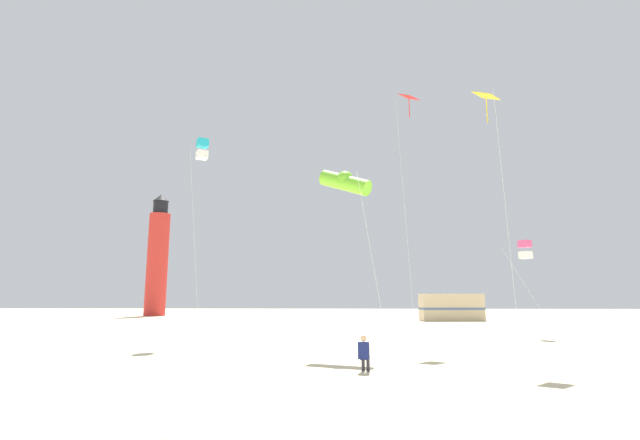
% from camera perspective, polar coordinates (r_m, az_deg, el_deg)
% --- Properties ---
extents(kite_flyer_standing, '(0.40, 0.55, 1.16)m').
position_cam_1_polar(kite_flyer_standing, '(15.18, 5.52, -16.08)').
color(kite_flyer_standing, navy).
rests_on(kite_flyer_standing, ground).
extents(kite_diamond_scarlet, '(1.33, 1.33, 13.45)m').
position_cam_1_polar(kite_diamond_scarlet, '(26.23, 10.97, 13.44)').
color(kite_diamond_scarlet, silver).
rests_on(kite_diamond_scarlet, ground).
extents(kite_box_cyan, '(1.03, 0.97, 11.27)m').
position_cam_1_polar(kite_box_cyan, '(27.21, -14.45, 8.50)').
color(kite_box_cyan, silver).
rests_on(kite_box_cyan, ground).
extents(kite_diamond_gold, '(1.32, 1.32, 10.93)m').
position_cam_1_polar(kite_diamond_gold, '(20.96, 20.14, 13.15)').
color(kite_diamond_gold, silver).
rests_on(kite_diamond_gold, ground).
extents(kite_tube_lime, '(3.07, 2.75, 8.15)m').
position_cam_1_polar(kite_tube_lime, '(20.55, 3.14, 4.76)').
color(kite_tube_lime, silver).
rests_on(kite_tube_lime, ground).
extents(kite_box_rainbow, '(2.59, 2.15, 5.89)m').
position_cam_1_polar(kite_box_rainbow, '(31.28, 24.18, -3.38)').
color(kite_box_rainbow, silver).
rests_on(kite_box_rainbow, ground).
extents(lighthouse_distant, '(2.80, 2.80, 16.80)m').
position_cam_1_polar(lighthouse_distant, '(67.12, -19.56, -4.47)').
color(lighthouse_distant, red).
rests_on(lighthouse_distant, ground).
extents(rv_van_tan, '(6.59, 2.79, 2.80)m').
position_cam_1_polar(rv_van_tan, '(50.92, 16.01, -10.41)').
color(rv_van_tan, '#C6B28C').
rests_on(rv_van_tan, ground).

